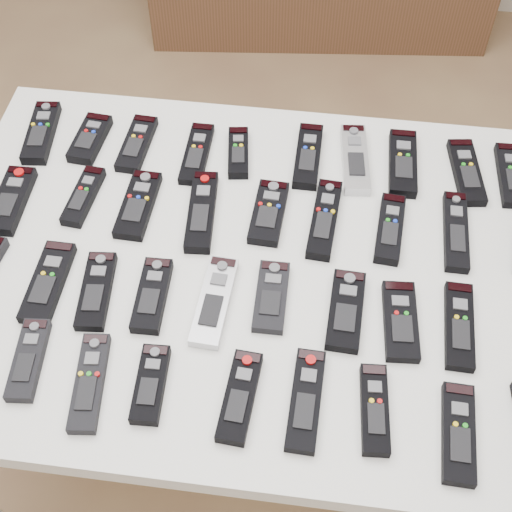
# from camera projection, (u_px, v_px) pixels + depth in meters

# --- Properties ---
(ground) EXTENTS (4.00, 4.00, 0.00)m
(ground) POSITION_uv_depth(u_px,v_px,m) (238.00, 393.00, 2.06)
(ground) COLOR brown
(ground) RESTS_ON ground
(table) EXTENTS (1.25, 0.88, 0.78)m
(table) POSITION_uv_depth(u_px,v_px,m) (256.00, 279.00, 1.42)
(table) COLOR white
(table) RESTS_ON ground
(remote_0) EXTENTS (0.07, 0.18, 0.02)m
(remote_0) POSITION_uv_depth(u_px,v_px,m) (41.00, 133.00, 1.57)
(remote_0) COLOR black
(remote_0) RESTS_ON table
(remote_1) EXTENTS (0.07, 0.14, 0.02)m
(remote_1) POSITION_uv_depth(u_px,v_px,m) (90.00, 139.00, 1.56)
(remote_1) COLOR black
(remote_1) RESTS_ON table
(remote_2) EXTENTS (0.06, 0.17, 0.02)m
(remote_2) POSITION_uv_depth(u_px,v_px,m) (137.00, 144.00, 1.55)
(remote_2) COLOR black
(remote_2) RESTS_ON table
(remote_3) EXTENTS (0.05, 0.17, 0.02)m
(remote_3) POSITION_uv_depth(u_px,v_px,m) (197.00, 154.00, 1.54)
(remote_3) COLOR black
(remote_3) RESTS_ON table
(remote_4) EXTENTS (0.06, 0.14, 0.02)m
(remote_4) POSITION_uv_depth(u_px,v_px,m) (238.00, 153.00, 1.54)
(remote_4) COLOR black
(remote_4) RESTS_ON table
(remote_5) EXTENTS (0.05, 0.18, 0.02)m
(remote_5) POSITION_uv_depth(u_px,v_px,m) (308.00, 156.00, 1.53)
(remote_5) COLOR black
(remote_5) RESTS_ON table
(remote_6) EXTENTS (0.07, 0.20, 0.02)m
(remote_6) POSITION_uv_depth(u_px,v_px,m) (355.00, 159.00, 1.52)
(remote_6) COLOR #B7B7BC
(remote_6) RESTS_ON table
(remote_7) EXTENTS (0.06, 0.18, 0.02)m
(remote_7) POSITION_uv_depth(u_px,v_px,m) (403.00, 163.00, 1.52)
(remote_7) COLOR black
(remote_7) RESTS_ON table
(remote_8) EXTENTS (0.08, 0.18, 0.02)m
(remote_8) POSITION_uv_depth(u_px,v_px,m) (466.00, 172.00, 1.50)
(remote_8) COLOR black
(remote_8) RESTS_ON table
(remote_10) EXTENTS (0.06, 0.17, 0.02)m
(remote_10) POSITION_uv_depth(u_px,v_px,m) (11.00, 200.00, 1.45)
(remote_10) COLOR black
(remote_10) RESTS_ON table
(remote_11) EXTENTS (0.06, 0.16, 0.02)m
(remote_11) POSITION_uv_depth(u_px,v_px,m) (84.00, 196.00, 1.46)
(remote_11) COLOR black
(remote_11) RESTS_ON table
(remote_12) EXTENTS (0.06, 0.17, 0.02)m
(remote_12) POSITION_uv_depth(u_px,v_px,m) (138.00, 205.00, 1.45)
(remote_12) COLOR black
(remote_12) RESTS_ON table
(remote_13) EXTENTS (0.07, 0.20, 0.02)m
(remote_13) POSITION_uv_depth(u_px,v_px,m) (202.00, 211.00, 1.43)
(remote_13) COLOR black
(remote_13) RESTS_ON table
(remote_14) EXTENTS (0.07, 0.16, 0.02)m
(remote_14) POSITION_uv_depth(u_px,v_px,m) (269.00, 213.00, 1.43)
(remote_14) COLOR black
(remote_14) RESTS_ON table
(remote_15) EXTENTS (0.06, 0.20, 0.02)m
(remote_15) POSITION_uv_depth(u_px,v_px,m) (324.00, 219.00, 1.42)
(remote_15) COLOR black
(remote_15) RESTS_ON table
(remote_16) EXTENTS (0.06, 0.17, 0.02)m
(remote_16) POSITION_uv_depth(u_px,v_px,m) (390.00, 229.00, 1.41)
(remote_16) COLOR black
(remote_16) RESTS_ON table
(remote_17) EXTENTS (0.05, 0.19, 0.02)m
(remote_17) POSITION_uv_depth(u_px,v_px,m) (456.00, 231.00, 1.40)
(remote_17) COLOR black
(remote_17) RESTS_ON table
(remote_20) EXTENTS (0.06, 0.18, 0.02)m
(remote_20) POSITION_uv_depth(u_px,v_px,m) (48.00, 282.00, 1.33)
(remote_20) COLOR black
(remote_20) RESTS_ON table
(remote_21) EXTENTS (0.07, 0.17, 0.02)m
(remote_21) POSITION_uv_depth(u_px,v_px,m) (96.00, 291.00, 1.32)
(remote_21) COLOR black
(remote_21) RESTS_ON table
(remote_22) EXTENTS (0.06, 0.16, 0.02)m
(remote_22) POSITION_uv_depth(u_px,v_px,m) (152.00, 295.00, 1.31)
(remote_22) COLOR black
(remote_22) RESTS_ON table
(remote_23) EXTENTS (0.06, 0.19, 0.02)m
(remote_23) POSITION_uv_depth(u_px,v_px,m) (214.00, 301.00, 1.31)
(remote_23) COLOR #B7B7BC
(remote_23) RESTS_ON table
(remote_24) EXTENTS (0.06, 0.15, 0.02)m
(remote_24) POSITION_uv_depth(u_px,v_px,m) (271.00, 297.00, 1.31)
(remote_24) COLOR black
(remote_24) RESTS_ON table
(remote_25) EXTENTS (0.07, 0.17, 0.02)m
(remote_25) POSITION_uv_depth(u_px,v_px,m) (346.00, 311.00, 1.29)
(remote_25) COLOR black
(remote_25) RESTS_ON table
(remote_26) EXTENTS (0.07, 0.17, 0.02)m
(remote_26) POSITION_uv_depth(u_px,v_px,m) (400.00, 321.00, 1.28)
(remote_26) COLOR black
(remote_26) RESTS_ON table
(remote_27) EXTENTS (0.05, 0.18, 0.02)m
(remote_27) POSITION_uv_depth(u_px,v_px,m) (459.00, 326.00, 1.27)
(remote_27) COLOR black
(remote_27) RESTS_ON table
(remote_29) EXTENTS (0.06, 0.16, 0.02)m
(remote_29) POSITION_uv_depth(u_px,v_px,m) (28.00, 360.00, 1.23)
(remote_29) COLOR black
(remote_29) RESTS_ON table
(remote_30) EXTENTS (0.07, 0.18, 0.02)m
(remote_30) POSITION_uv_depth(u_px,v_px,m) (90.00, 382.00, 1.21)
(remote_30) COLOR black
(remote_30) RESTS_ON table
(remote_31) EXTENTS (0.05, 0.14, 0.02)m
(remote_31) POSITION_uv_depth(u_px,v_px,m) (151.00, 384.00, 1.20)
(remote_31) COLOR black
(remote_31) RESTS_ON table
(remote_32) EXTENTS (0.06, 0.17, 0.02)m
(remote_32) POSITION_uv_depth(u_px,v_px,m) (240.00, 397.00, 1.19)
(remote_32) COLOR black
(remote_32) RESTS_ON table
(remote_33) EXTENTS (0.05, 0.18, 0.02)m
(remote_33) POSITION_uv_depth(u_px,v_px,m) (306.00, 400.00, 1.19)
(remote_33) COLOR black
(remote_33) RESTS_ON table
(remote_34) EXTENTS (0.05, 0.16, 0.02)m
(remote_34) POSITION_uv_depth(u_px,v_px,m) (375.00, 409.00, 1.18)
(remote_34) COLOR black
(remote_34) RESTS_ON table
(remote_35) EXTENTS (0.06, 0.17, 0.02)m
(remote_35) POSITION_uv_depth(u_px,v_px,m) (458.00, 433.00, 1.15)
(remote_35) COLOR black
(remote_35) RESTS_ON table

